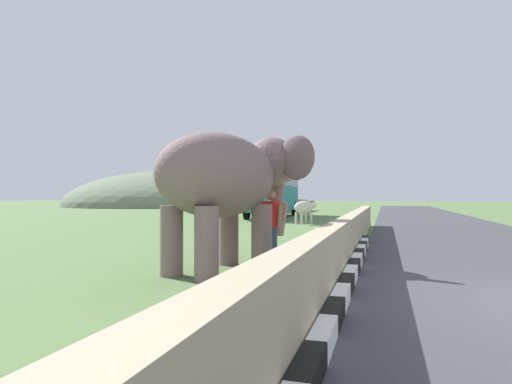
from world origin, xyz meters
The scene contains 10 objects.
striped_curb centered at (-0.35, 3.30, 0.12)m, with size 16.20×0.20×0.24m.
barrier_parapet centered at (2.00, 3.60, 0.50)m, with size 28.00×0.36×1.00m, color tan.
elephant centered at (1.64, 5.78, 1.89)m, with size 4.07×3.06×2.90m.
person_handler centered at (2.82, 5.22, 0.93)m, with size 0.39×0.63×1.66m.
bus_teal centered at (22.88, 10.25, 2.08)m, with size 9.65×3.24×3.50m.
bus_orange centered at (34.68, 13.92, 2.08)m, with size 8.85×2.67×3.50m.
cow_near centered at (13.05, 11.08, 0.87)m, with size 1.93×0.92×1.23m.
cow_mid centered at (16.42, 6.87, 0.87)m, with size 1.89×1.19×1.23m.
cow_far centered at (26.70, 8.83, 0.87)m, with size 1.53×1.72×1.23m.
hill_east centered at (55.00, 33.51, 0.00)m, with size 37.58×30.06×10.34m.
Camera 1 is at (-6.97, 2.71, 1.53)m, focal length 31.03 mm.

